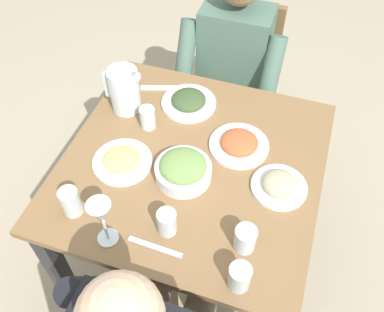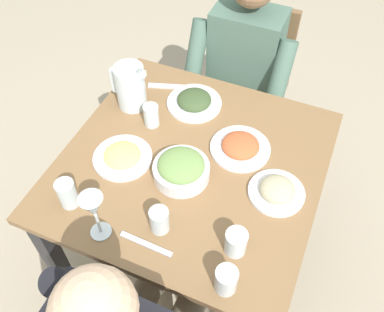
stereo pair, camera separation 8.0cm
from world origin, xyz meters
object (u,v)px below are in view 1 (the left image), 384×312
Objects in this scene: water_glass_far_right at (71,202)px; water_glass_near_right at (167,222)px; diner_near at (228,79)px; dining_table at (192,180)px; water_pitcher at (124,90)px; salad_bowl at (183,169)px; plate_rice_curry at (239,144)px; water_glass_near_left at (239,277)px; plate_dolmas at (189,101)px; wine_glass at (101,215)px; plate_beans at (279,185)px; salt_shaker at (129,80)px; water_glass_by_pitcher at (148,118)px; water_glass_far_left at (245,239)px; plate_fries at (122,161)px; chair_near at (236,77)px.

water_glass_far_right reaches higher than water_glass_near_right.
dining_table is at bearing 92.34° from diner_near.
water_pitcher is 0.93× the size of salad_bowl.
water_glass_near_left is at bearing 104.33° from plate_rice_curry.
plate_dolmas is 1.17× the size of wine_glass.
water_pitcher reaches higher than plate_beans.
salt_shaker is (0.37, 0.29, 0.12)m from diner_near.
water_glass_by_pitcher is 0.72m from water_glass_near_left.
water_pitcher is 0.77m from water_glass_far_left.
plate_fries is 1.11× the size of plate_beans.
salt_shaker is (0.37, 0.49, 0.27)m from chair_near.
water_glass_near_right is at bearing 92.47° from diner_near.
plate_fries is (0.39, 0.22, -0.00)m from plate_rice_curry.
chair_near reaches higher than salad_bowl.
chair_near reaches higher than water_glass_near_left.
plate_fries is 0.21m from water_glass_by_pitcher.
water_glass_far_right is at bearing 44.93° from plate_rice_curry.
wine_glass is (0.48, 0.37, 0.12)m from plate_beans.
water_pitcher is 0.83× the size of plate_dolmas.
wine_glass is (0.42, 0.11, 0.10)m from water_glass_far_left.
water_glass_far_left is at bearing -164.85° from wine_glass.
salad_bowl is 0.34m from water_glass_far_left.
water_glass_far_right is at bearing 26.09° from plate_beans.
plate_beans is at bearing -172.79° from plate_fries.
dining_table is at bearing -111.84° from wine_glass.
wine_glass is at bearing 37.53° from plate_beans.
plate_rice_curry is 1.04× the size of plate_fries.
plate_fries is 0.97× the size of plate_dolmas.
water_glass_near_right is (-0.36, 0.49, -0.05)m from water_pitcher.
wine_glass is at bearing 86.26° from plate_dolmas.
salad_bowl is at bearing 138.11° from water_glass_by_pitcher.
plate_beans reaches higher than dining_table.
wine_glass is (0.13, 1.20, 0.38)m from chair_near.
water_glass_by_pitcher is (-0.02, -0.21, 0.03)m from plate_fries.
plate_rice_curry is (-0.15, -0.13, 0.14)m from dining_table.
dining_table is 4.13× the size of plate_rice_curry.
water_glass_near_left is (-0.31, 1.01, 0.14)m from diner_near.
water_glass_far_right is (0.46, 0.46, 0.04)m from plate_rice_curry.
dining_table is 0.24m from plate_rice_curry.
chair_near reaches higher than plate_dolmas.
diner_near is (0.02, -0.61, 0.02)m from dining_table.
water_glass_near_right is (-0.02, 0.22, 0.01)m from salad_bowl.
water_glass_near_right is (-0.26, 0.21, 0.03)m from plate_fries.
plate_dolmas is 2.11× the size of water_glass_far_right.
water_glass_by_pitcher and water_glass_near_right have the same top height.
plate_fries is at bearing 7.21° from plate_beans.
water_pitcher is 0.71m from plate_beans.
water_glass_far_left is at bearing 159.95° from plate_fries.
water_glass_far_left is 1.67× the size of salt_shaker.
plate_dolmas is 0.21m from water_glass_by_pitcher.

